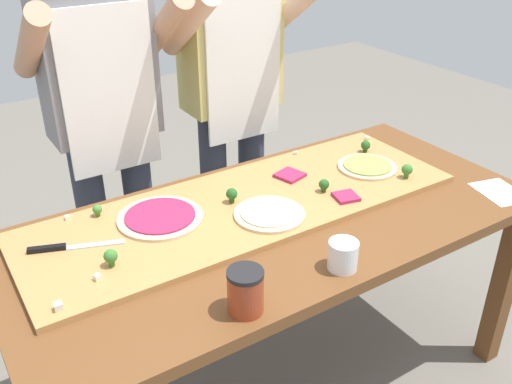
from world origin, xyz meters
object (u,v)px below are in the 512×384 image
(chefs_knife, at_px, (63,247))
(pizza_slice_center, at_px, (346,197))
(broccoli_floret_front_mid, at_px, (111,257))
(pizza_whole_pesto_green, at_px, (367,166))
(broccoli_floret_back_right, at_px, (366,146))
(cheese_crumble_e, at_px, (58,306))
(cook_right, at_px, (232,85))
(broccoli_floret_back_left, at_px, (407,170))
(cheese_crumble_c, at_px, (97,277))
(cheese_crumble_a, at_px, (367,138))
(broccoli_floret_center_left, at_px, (97,210))
(prep_table, at_px, (276,241))
(flour_cup, at_px, (342,257))
(cook_left, at_px, (104,110))
(pizza_slice_near_right, at_px, (290,175))
(broccoli_floret_center_right, at_px, (324,185))
(recipe_note, at_px, (500,192))
(sauce_jar, at_px, (245,291))
(pizza_whole_beet_magenta, at_px, (160,217))
(cheese_crumble_b, at_px, (67,218))
(broccoli_floret_front_left, at_px, (232,194))
(cheese_crumble_d, at_px, (296,153))

(chefs_knife, height_order, pizza_slice_center, chefs_knife)
(broccoli_floret_front_mid, bearing_deg, pizza_slice_center, -4.24)
(pizza_whole_pesto_green, distance_m, broccoli_floret_back_right, 0.15)
(broccoli_floret_front_mid, xyz_separation_m, cheese_crumble_e, (-0.18, -0.11, -0.02))
(pizza_whole_pesto_green, bearing_deg, cook_right, 112.05)
(pizza_slice_center, bearing_deg, broccoli_floret_front_mid, 175.76)
(broccoli_floret_back_left, distance_m, cheese_crumble_c, 1.16)
(cheese_crumble_a, bearing_deg, broccoli_floret_center_left, 179.45)
(pizza_whole_pesto_green, xyz_separation_m, cheese_crumble_e, (-1.22, -0.18, 0.00))
(broccoli_floret_back_right, distance_m, cheese_crumble_e, 1.35)
(prep_table, xyz_separation_m, cheese_crumble_e, (-0.74, -0.10, 0.12))
(pizza_whole_pesto_green, height_order, cheese_crumble_a, same)
(broccoli_floret_back_right, xyz_separation_m, flour_cup, (-0.58, -0.53, -0.01))
(broccoli_floret_back_left, bearing_deg, cheese_crumble_c, 178.98)
(pizza_whole_pesto_green, relative_size, pizza_slice_center, 2.90)
(cheese_crumble_e, bearing_deg, broccoli_floret_back_right, 12.84)
(cook_right, bearing_deg, cook_left, 180.00)
(pizza_slice_center, distance_m, broccoli_floret_back_left, 0.29)
(chefs_knife, height_order, broccoli_floret_front_mid, broccoli_floret_front_mid)
(pizza_slice_near_right, height_order, flour_cup, flour_cup)
(chefs_knife, relative_size, cook_left, 0.16)
(pizza_whole_pesto_green, xyz_separation_m, pizza_slice_center, (-0.22, -0.14, -0.00))
(prep_table, distance_m, cook_left, 0.82)
(pizza_slice_near_right, distance_m, broccoli_floret_center_right, 0.16)
(cheese_crumble_a, bearing_deg, pizza_slice_near_right, -168.22)
(broccoli_floret_back_right, height_order, cheese_crumble_a, broccoli_floret_back_right)
(recipe_note, bearing_deg, pizza_slice_center, 155.14)
(chefs_knife, distance_m, broccoli_floret_center_left, 0.20)
(broccoli_floret_back_right, distance_m, broccoli_floret_center_right, 0.39)
(cheese_crumble_a, distance_m, sauce_jar, 1.18)
(broccoli_floret_center_right, distance_m, cheese_crumble_c, 0.84)
(pizza_whole_beet_magenta, bearing_deg, sauce_jar, -88.93)
(cheese_crumble_a, xyz_separation_m, cook_right, (-0.43, 0.39, 0.20))
(chefs_knife, relative_size, cheese_crumble_b, 18.85)
(flour_cup, bearing_deg, broccoli_floret_front_left, 100.39)
(cheese_crumble_a, distance_m, cheese_crumble_e, 1.46)
(broccoli_floret_front_mid, xyz_separation_m, broccoli_floret_back_left, (1.11, -0.06, 0.00))
(broccoli_floret_front_mid, distance_m, cheese_crumble_a, 1.26)
(cheese_crumble_a, xyz_separation_m, recipe_note, (0.11, -0.58, -0.03))
(broccoli_floret_front_mid, distance_m, flour_cup, 0.66)
(broccoli_floret_front_left, relative_size, cheese_crumble_c, 3.14)
(broccoli_floret_back_left, height_order, cook_right, cook_right)
(cheese_crumble_c, height_order, cheese_crumble_d, cheese_crumble_c)
(pizza_whole_beet_magenta, bearing_deg, prep_table, -26.23)
(broccoli_floret_back_right, height_order, cook_right, cook_right)
(prep_table, bearing_deg, cheese_crumble_a, 23.18)
(cook_right, bearing_deg, sauce_jar, -119.16)
(pizza_slice_near_right, height_order, cheese_crumble_e, cheese_crumble_e)
(cook_right, bearing_deg, cheese_crumble_a, -42.77)
(cheese_crumble_d, bearing_deg, cheese_crumble_b, -179.81)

